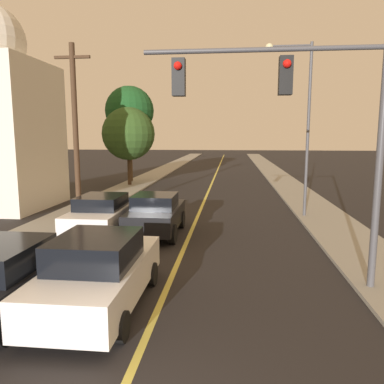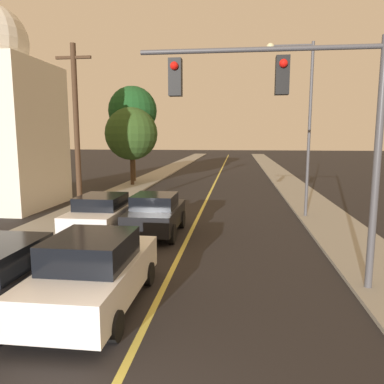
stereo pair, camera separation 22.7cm
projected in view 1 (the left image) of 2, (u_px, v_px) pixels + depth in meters
name	position (u px, v px, depth m)	size (l,w,h in m)	color
road_surface	(217.00, 172.00, 40.16)	(9.52, 80.00, 0.01)	black
sidewalk_left	(161.00, 171.00, 40.78)	(2.50, 80.00, 0.12)	gray
sidewalk_right	(273.00, 172.00, 39.53)	(2.50, 80.00, 0.12)	gray
car_near_lane_front	(99.00, 272.00, 8.42)	(2.02, 4.43, 1.72)	white
car_near_lane_second	(156.00, 214.00, 14.71)	(1.94, 3.93, 1.64)	black
car_outer_lane_front	(5.00, 274.00, 8.41)	(1.95, 4.75, 1.55)	black
car_outer_lane_second	(103.00, 214.00, 14.79)	(1.98, 4.41, 1.59)	white
traffic_signal_mast	(300.00, 110.00, 9.03)	(5.84, 0.42, 6.06)	#47474C
streetlamp_right	(299.00, 108.00, 17.24)	(2.14, 0.36, 7.95)	#47474C
utility_pole_left	(75.00, 130.00, 16.69)	(1.60, 0.24, 7.75)	#422D1E
tree_left_near	(128.00, 134.00, 28.61)	(4.02, 4.02, 5.94)	#3D2B1C
tree_left_far	(130.00, 111.00, 30.67)	(3.97, 3.97, 7.81)	#4C3823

